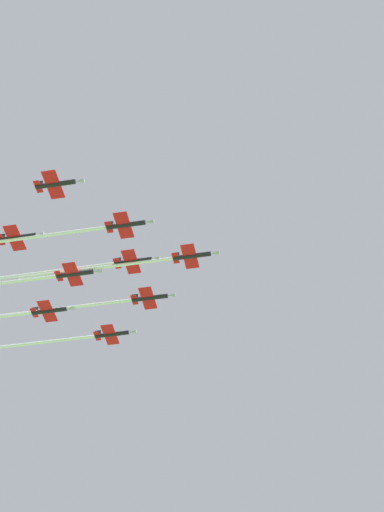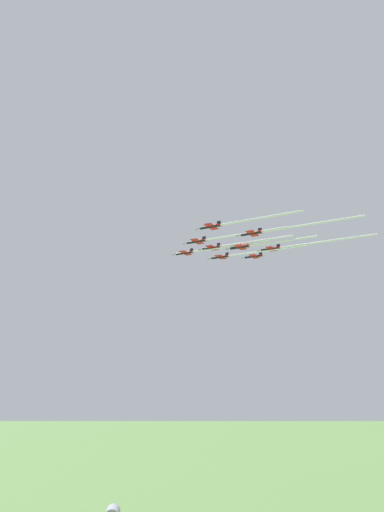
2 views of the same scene
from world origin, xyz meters
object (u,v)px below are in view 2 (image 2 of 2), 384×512
(jet_starboard_outer, at_px, (235,222))
(jet_lead, at_px, (208,250))
(jet_starboard_trail, at_px, (283,228))
(jet_port_inner, at_px, (221,238))
(jet_starboard_inner, at_px, (244,254))
(jet_port_outer, at_px, (233,244))
(jet_tail_end, at_px, (301,245))
(jet_port_trail, at_px, (259,244))
(jet_center_rear, at_px, (253,256))

(jet_starboard_outer, bearing_deg, jet_lead, 42.85)
(jet_lead, xyz_separation_m, jet_starboard_trail, (-24.98, -31.37, -0.06))
(jet_port_inner, bearing_deg, jet_starboard_inner, -1.33)
(jet_port_outer, xyz_separation_m, jet_starboard_outer, (-26.95, -1.41, 0.28))
(jet_port_inner, distance_m, jet_starboard_trail, 26.25)
(jet_starboard_outer, height_order, jet_tail_end, jet_starboard_outer)
(jet_starboard_inner, bearing_deg, jet_starboard_trail, -133.93)
(jet_port_trail, bearing_deg, jet_lead, 90.00)
(jet_lead, relative_size, jet_tail_end, 0.92)
(jet_port_outer, bearing_deg, jet_starboard_trail, -115.44)
(jet_starboard_inner, distance_m, jet_port_outer, 12.42)
(jet_starboard_trail, bearing_deg, jet_port_trail, 48.53)
(jet_tail_end, bearing_deg, jet_port_trail, 130.16)
(jet_center_rear, distance_m, jet_tail_end, 29.15)
(jet_port_trail, distance_m, jet_starboard_trail, 18.70)
(jet_starboard_trail, bearing_deg, jet_center_rear, 34.72)
(jet_port_trail, xyz_separation_m, jet_tail_end, (6.43, -18.07, 1.20))
(jet_lead, relative_size, jet_port_inner, 1.02)
(jet_center_rear, bearing_deg, jet_port_trail, -154.65)
(jet_lead, bearing_deg, jet_center_rear, -26.71)
(jet_port_trail, bearing_deg, jet_port_outer, 90.00)
(jet_port_inner, distance_m, jet_port_outer, 12.37)
(jet_port_inner, xyz_separation_m, jet_starboard_inner, (22.95, -9.23, -0.65))
(jet_starboard_inner, xyz_separation_m, jet_center_rear, (11.59, -4.32, 1.83))
(jet_starboard_outer, xyz_separation_m, jet_starboard_trail, (6.23, -18.58, -0.99))
(jet_starboard_outer, relative_size, jet_center_rear, 3.74)
(jet_starboard_trail, bearing_deg, jet_port_outer, 64.56)
(jet_port_inner, xyz_separation_m, jet_tail_end, (13.70, -33.89, -0.09))
(jet_lead, xyz_separation_m, jet_starboard_outer, (-31.21, -12.79, 0.93))
(jet_port_outer, distance_m, jet_starboard_outer, 26.98)
(jet_port_inner, bearing_deg, jet_port_trail, -44.75)
(jet_starboard_outer, bearing_deg, jet_center_rear, 11.98)
(jet_port_inner, xyz_separation_m, jet_center_rear, (34.54, -13.54, 1.18))
(jet_lead, height_order, jet_port_outer, jet_port_outer)
(jet_port_outer, distance_m, jet_starboard_trail, 28.80)
(jet_starboard_inner, relative_size, jet_center_rear, 4.13)
(jet_center_rear, height_order, jet_starboard_trail, jet_center_rear)
(jet_lead, distance_m, jet_starboard_outer, 33.74)
(jet_port_outer, height_order, jet_tail_end, jet_port_outer)
(jet_center_rear, relative_size, jet_tail_end, 0.22)
(jet_center_rear, height_order, jet_tail_end, jet_center_rear)
(jet_port_inner, height_order, jet_starboard_inner, jet_port_inner)
(jet_center_rear, xyz_separation_m, jet_tail_end, (-20.84, -20.34, -1.27))
(jet_starboard_trail, height_order, jet_tail_end, jet_tail_end)
(jet_starboard_inner, bearing_deg, jet_center_rear, 0.14)
(jet_lead, distance_m, jet_tail_end, 40.73)
(jet_lead, height_order, jet_tail_end, jet_tail_end)
(jet_starboard_trail, bearing_deg, jet_starboard_inner, 46.07)
(jet_starboard_inner, bearing_deg, jet_port_inner, 178.67)
(jet_starboard_outer, relative_size, jet_tail_end, 0.84)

